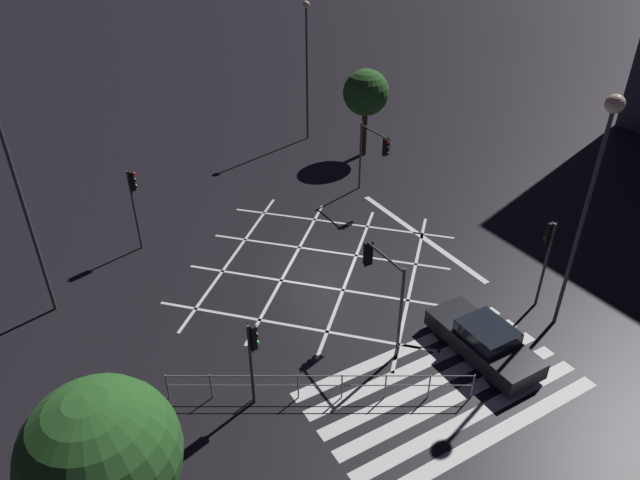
{
  "coord_description": "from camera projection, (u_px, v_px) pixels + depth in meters",
  "views": [
    {
      "loc": [
        -10.64,
        -18.31,
        14.6
      ],
      "look_at": [
        0.0,
        0.0,
        1.47
      ],
      "focal_mm": 32.0,
      "sensor_mm": 36.0,
      "label": 1
    }
  ],
  "objects": [
    {
      "name": "traffic_light_median_south",
      "position": [
        381.0,
        275.0,
        20.27
      ],
      "size": [
        0.36,
        2.4,
        3.87
      ],
      "rotation": [
        0.0,
        0.0,
        1.57
      ],
      "color": "#424244",
      "rests_on": "ground_plane"
    },
    {
      "name": "traffic_light_nw_main",
      "position": [
        133.0,
        194.0,
        25.65
      ],
      "size": [
        0.39,
        0.36,
        3.99
      ],
      "color": "#424244",
      "rests_on": "ground_plane"
    },
    {
      "name": "street_lamp_west",
      "position": [
        307.0,
        52.0,
        35.93
      ],
      "size": [
        0.45,
        0.45,
        8.78
      ],
      "color": "#424244",
      "rests_on": "ground_plane"
    },
    {
      "name": "street_lamp_far",
      "position": [
        10.0,
        162.0,
        19.78
      ],
      "size": [
        0.54,
        0.54,
        9.05
      ],
      "color": "#424244",
      "rests_on": "ground_plane"
    },
    {
      "name": "traffic_light_se_cross",
      "position": [
        547.0,
        247.0,
        22.05
      ],
      "size": [
        0.36,
        0.39,
        3.83
      ],
      "rotation": [
        0.0,
        0.0,
        1.57
      ],
      "color": "#424244",
      "rests_on": "ground_plane"
    },
    {
      "name": "street_lamp_east",
      "position": [
        599.0,
        160.0,
        18.83
      ],
      "size": [
        0.62,
        0.62,
        9.14
      ],
      "color": "#424244",
      "rests_on": "ground_plane"
    },
    {
      "name": "ground_plane",
      "position": [
        320.0,
        268.0,
        25.69
      ],
      "size": [
        200.0,
        200.0,
        0.0
      ],
      "primitive_type": "plane",
      "color": "black"
    },
    {
      "name": "traffic_light_ne_cross",
      "position": [
        375.0,
        149.0,
        30.0
      ],
      "size": [
        0.36,
        2.57,
        3.92
      ],
      "rotation": [
        0.0,
        0.0,
        -1.57
      ],
      "color": "#424244",
      "rests_on": "ground_plane"
    },
    {
      "name": "road_markings",
      "position": [
        400.0,
        335.0,
        21.84
      ],
      "size": [
        14.02,
        17.99,
        0.01
      ],
      "color": "silver",
      "rests_on": "ground_plane"
    },
    {
      "name": "street_tree_near",
      "position": [
        366.0,
        93.0,
        34.5
      ],
      "size": [
        2.8,
        2.8,
        5.43
      ],
      "color": "#38281C",
      "rests_on": "ground_plane"
    },
    {
      "name": "waiting_car",
      "position": [
        484.0,
        340.0,
        20.62
      ],
      "size": [
        1.79,
        4.47,
        1.34
      ],
      "rotation": [
        0.0,
        0.0,
        1.57
      ],
      "color": "black",
      "rests_on": "ground_plane"
    },
    {
      "name": "traffic_light_sw_main",
      "position": [
        253.0,
        348.0,
        17.79
      ],
      "size": [
        0.39,
        0.36,
        3.3
      ],
      "color": "#424244",
      "rests_on": "ground_plane"
    },
    {
      "name": "pedestrian_railing",
      "position": [
        320.0,
        383.0,
        18.79
      ],
      "size": [
        8.81,
        5.14,
        1.05
      ],
      "rotation": [
        0.0,
        0.0,
        -0.53
      ],
      "color": "gray",
      "rests_on": "ground_plane"
    },
    {
      "name": "street_tree_far",
      "position": [
        102.0,
        456.0,
        11.91
      ],
      "size": [
        3.38,
        3.38,
        6.19
      ],
      "color": "#38281C",
      "rests_on": "ground_plane"
    }
  ]
}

